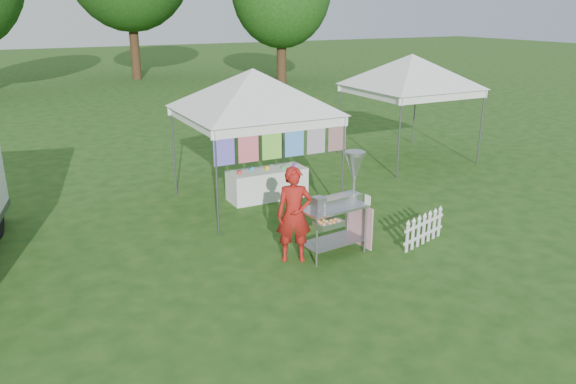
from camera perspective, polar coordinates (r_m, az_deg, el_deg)
ground at (r=9.95m, az=5.01°, el=-6.95°), size 120.00×120.00×0.00m
canopy_main at (r=12.16m, az=-3.60°, el=12.37°), size 4.24×4.24×3.45m
canopy_right at (r=16.35m, az=12.52°, el=13.51°), size 4.24×4.24×3.45m
donut_cart at (r=9.92m, az=5.58°, el=-0.39°), size 1.31×1.02×1.82m
vendor at (r=9.63m, az=0.62°, el=-2.33°), size 0.73×0.63×1.68m
picket_fence at (r=10.77m, az=13.64°, el=-3.74°), size 1.21×0.39×0.56m
display_table at (r=12.97m, az=-2.12°, el=0.83°), size 1.80×0.70×0.69m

